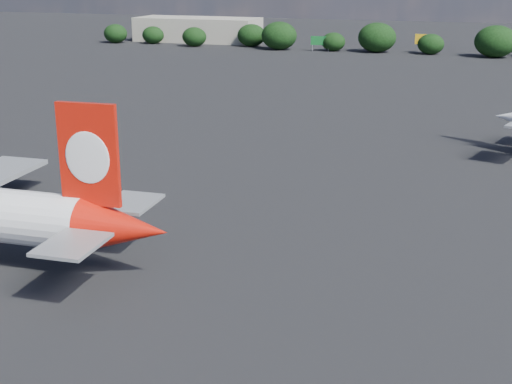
% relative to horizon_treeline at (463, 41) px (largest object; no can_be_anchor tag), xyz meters
% --- Properties ---
extents(ground, '(500.00, 500.00, 0.00)m').
position_rel_horizon_treeline_xyz_m(ground, '(-23.45, -118.68, -4.07)').
color(ground, black).
rests_on(ground, ground).
extents(terminal_building, '(42.00, 16.00, 8.00)m').
position_rel_horizon_treeline_xyz_m(terminal_building, '(-88.45, 13.32, -0.07)').
color(terminal_building, gray).
rests_on(terminal_building, ground).
extents(highway_sign, '(6.00, 0.30, 4.50)m').
position_rel_horizon_treeline_xyz_m(highway_sign, '(-41.45, -2.68, -0.94)').
color(highway_sign, '#156D2B').
rests_on(highway_sign, ground).
extents(billboard_yellow, '(5.00, 0.30, 5.50)m').
position_rel_horizon_treeline_xyz_m(billboard_yellow, '(-11.45, 3.32, -0.20)').
color(billboard_yellow, yellow).
rests_on(billboard_yellow, ground).
extents(horizon_treeline, '(201.76, 15.16, 9.29)m').
position_rel_horizon_treeline_xyz_m(horizon_treeline, '(0.00, 0.00, 0.00)').
color(horizon_treeline, black).
rests_on(horizon_treeline, ground).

